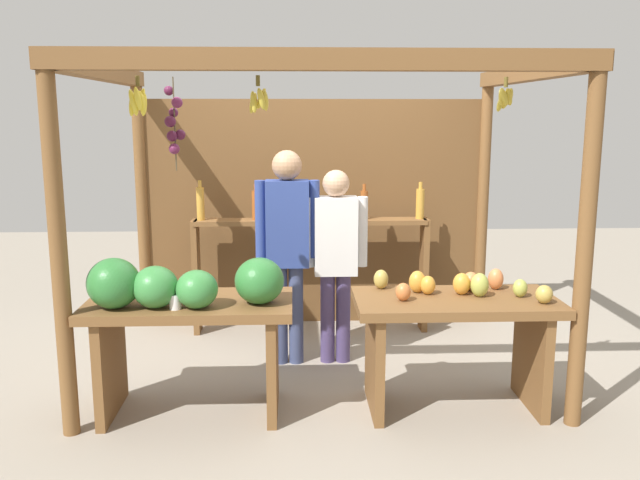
# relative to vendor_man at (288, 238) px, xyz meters

# --- Properties ---
(ground_plane) EXTENTS (12.00, 12.00, 0.00)m
(ground_plane) POSITION_rel_vendor_man_xyz_m (0.23, -0.04, -0.98)
(ground_plane) COLOR gray
(ground_plane) RESTS_ON ground
(market_stall) EXTENTS (3.19, 2.25, 2.25)m
(market_stall) POSITION_rel_vendor_man_xyz_m (0.23, 0.44, 0.35)
(market_stall) COLOR brown
(market_stall) RESTS_ON ground
(fruit_counter_left) EXTENTS (1.30, 0.67, 1.05)m
(fruit_counter_left) POSITION_rel_vendor_man_xyz_m (-0.63, -0.91, -0.28)
(fruit_counter_left) COLOR brown
(fruit_counter_left) RESTS_ON ground
(fruit_counter_right) EXTENTS (1.29, 0.64, 0.89)m
(fruit_counter_right) POSITION_rel_vendor_man_xyz_m (1.08, -0.84, -0.42)
(fruit_counter_right) COLOR brown
(fruit_counter_right) RESTS_ON ground
(bottle_shelf_unit) EXTENTS (2.04, 0.22, 1.34)m
(bottle_shelf_unit) POSITION_rel_vendor_man_xyz_m (0.19, 0.76, -0.20)
(bottle_shelf_unit) COLOR brown
(bottle_shelf_unit) RESTS_ON ground
(vendor_man) EXTENTS (0.48, 0.22, 1.63)m
(vendor_man) POSITION_rel_vendor_man_xyz_m (0.00, 0.00, 0.00)
(vendor_man) COLOR #3D476E
(vendor_man) RESTS_ON ground
(vendor_woman) EXTENTS (0.48, 0.20, 1.49)m
(vendor_woman) POSITION_rel_vendor_man_xyz_m (0.36, 0.01, -0.10)
(vendor_woman) COLOR #4A3C6A
(vendor_woman) RESTS_ON ground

